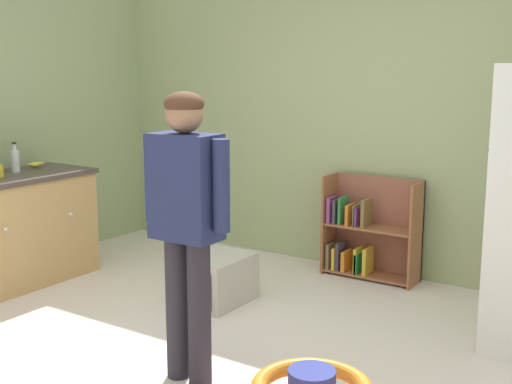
% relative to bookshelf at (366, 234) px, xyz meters
% --- Properties ---
extents(ground_plane, '(12.00, 12.00, 0.00)m').
position_rel_bookshelf_xyz_m(ground_plane, '(-0.11, -2.14, -0.36)').
color(ground_plane, silver).
rests_on(ground_plane, ground).
extents(back_wall, '(5.20, 0.06, 2.70)m').
position_rel_bookshelf_xyz_m(back_wall, '(-0.11, 0.19, 0.99)').
color(back_wall, '#A1B17F').
rests_on(back_wall, ground).
extents(left_side_wall, '(0.06, 2.99, 2.70)m').
position_rel_bookshelf_xyz_m(left_side_wall, '(-2.74, -1.34, 0.99)').
color(left_side_wall, '#9DB182').
rests_on(left_side_wall, ground).
extents(bookshelf, '(0.80, 0.28, 0.85)m').
position_rel_bookshelf_xyz_m(bookshelf, '(0.00, 0.00, 0.00)').
color(bookshelf, '#9C5F3D').
rests_on(bookshelf, ground).
extents(standing_person, '(0.57, 0.22, 1.63)m').
position_rel_bookshelf_xyz_m(standing_person, '(-0.03, -2.33, 0.62)').
color(standing_person, '#2A252F').
rests_on(standing_person, ground).
extents(pet_carrier, '(0.42, 0.55, 0.36)m').
position_rel_bookshelf_xyz_m(pet_carrier, '(-0.66, -1.22, -0.18)').
color(pet_carrier, beige).
rests_on(pet_carrier, ground).
extents(banana_bunch, '(0.12, 0.16, 0.04)m').
position_rel_bookshelf_xyz_m(banana_bunch, '(-2.47, -1.37, 0.56)').
color(banana_bunch, yellow).
rests_on(banana_bunch, kitchen_counter).
extents(clear_bottle, '(0.07, 0.07, 0.25)m').
position_rel_bookshelf_xyz_m(clear_bottle, '(-2.40, -1.64, 0.64)').
color(clear_bottle, silver).
rests_on(clear_bottle, kitchen_counter).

